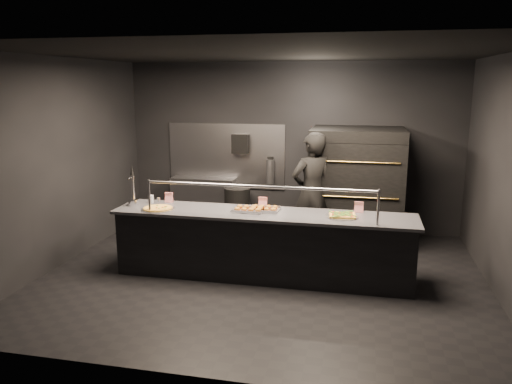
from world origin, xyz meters
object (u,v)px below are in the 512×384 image
Objects in this scene: slider_tray_b at (264,209)px; fire_extinguisher at (270,171)px; pizza_oven at (356,185)px; prep_shelf at (204,201)px; worker at (312,193)px; square_pizza at (342,215)px; service_counter at (263,245)px; slider_tray_a at (249,209)px; trash_bin at (237,209)px; beer_tap at (133,194)px; round_pizza at (158,208)px; towel_dispenser at (241,144)px.

fire_extinguisher is at bearing 98.67° from slider_tray_b.
prep_shelf is at bearing 171.46° from pizza_oven.
square_pizza is at bearing 78.84° from worker.
square_pizza is at bearing -94.19° from pizza_oven.
service_counter is 9.65× the size of square_pizza.
fire_extinguisher is 1.19× the size of square_pizza.
slider_tray_a reaches higher than slider_tray_b.
service_counter is 2.30m from pizza_oven.
prep_shelf is (-2.80, 0.42, -0.52)m from pizza_oven.
square_pizza is (1.06, -0.00, 0.47)m from service_counter.
slider_tray_b is at bearing -65.92° from trash_bin.
worker is (1.43, -0.91, 0.56)m from trash_bin.
prep_shelf is 2.50× the size of slider_tray_a.
slider_tray_a is at bearing -58.56° from prep_shelf.
slider_tray_a is at bearing -86.42° from fire_extinguisher.
beer_tap reaches higher than service_counter.
fire_extinguisher is 2.78m from round_pizza.
round_pizza is 2.40m from worker.
service_counter is 0.52m from slider_tray_a.
pizza_oven is 5.46× the size of towel_dispenser.
worker reaches higher than towel_dispenser.
trash_bin is (0.70, -0.20, -0.06)m from prep_shelf.
towel_dispenser is at bearing 106.50° from slider_tray_a.
fire_extinguisher is (1.25, 0.08, 0.61)m from prep_shelf.
fire_extinguisher is 2.32m from slider_tray_b.
pizza_oven is 3.99× the size of slider_tray_a.
worker is at bearing -53.53° from fire_extinguisher.
service_counter is at bearing -9.42° from slider_tray_a.
pizza_oven is at bearing -8.54° from prep_shelf.
square_pizza is (1.26, -0.04, -0.01)m from slider_tray_a.
square_pizza is (1.41, -2.40, -0.12)m from fire_extinguisher.
service_counter is at bearing 31.44° from worker.
slider_tray_a reaches higher than trash_bin.
beer_tap reaches higher than fire_extinguisher.
pizza_oven reaches higher than prep_shelf.
beer_tap reaches higher than square_pizza.
beer_tap is 1.37× the size of square_pizza.
pizza_oven is 4.46× the size of slider_tray_b.
slider_tray_b is (0.90, -2.28, -0.61)m from towel_dispenser.
round_pizza is 0.95× the size of slider_tray_a.
trash_bin is (-0.70, 2.09, -0.55)m from slider_tray_a.
square_pizza is at bearing -41.13° from prep_shelf.
slider_tray_a is at bearing 1.12° from beer_tap.
beer_tap is 2.44m from trash_bin.
pizza_oven is at bearing -5.95° from trash_bin.
fire_extinguisher is 1.18× the size of slider_tray_b.
service_counter is 2.50m from fire_extinguisher.
round_pizza is 2.51m from square_pizza.
slider_tray_a is at bearing 23.21° from worker.
prep_shelf is 1.31m from towel_dispenser.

